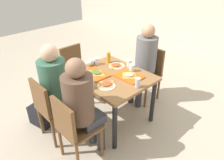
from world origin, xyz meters
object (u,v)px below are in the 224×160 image
Objects in this scene: chair_left_end at (75,68)px; person_in_red at (57,85)px; tray_red_near at (95,74)px; paper_plate_center at (117,66)px; chair_near_left at (50,106)px; person_in_brown_jacket at (82,103)px; handbag at (40,116)px; pizza_slice_c at (116,65)px; condiment_bottle at (109,57)px; tray_red_far at (128,76)px; pizza_slice_b at (129,75)px; chair_near_right at (73,126)px; paper_plate_near_edge at (106,86)px; plastic_cup_d at (132,68)px; plastic_cup_c at (96,61)px; main_table at (112,82)px; pizza_slice_d at (106,84)px; soda_can at (138,83)px; pizza_slice_a at (96,72)px; person_far_side at (144,59)px; plastic_cup_b at (91,83)px; plastic_cup_a at (129,63)px; foil_bundle at (91,62)px; chair_far_side at (149,70)px.

chair_left_end is 0.68× the size of person_in_red.
paper_plate_center is at bearing 86.32° from tray_red_near.
person_in_brown_jacket is at bearing 15.76° from chair_near_left.
chair_near_left is 0.70m from tray_red_near.
person_in_brown_jacket is at bearing 10.49° from handbag.
chair_left_end is 0.79m from pizza_slice_c.
condiment_bottle is at bearing 180.00° from paper_plate_center.
tray_red_far is at bearing -12.20° from condiment_bottle.
chair_near_right is at bearing -85.66° from pizza_slice_b.
paper_plate_near_edge is (-0.10, 0.44, -0.02)m from person_in_brown_jacket.
paper_plate_near_edge is 0.38m from pizza_slice_b.
tray_red_far is 3.60× the size of plastic_cup_d.
main_table is at bearing -9.21° from plastic_cup_c.
pizza_slice_b is (0.35, 0.29, 0.02)m from tray_red_near.
soda_can is at bearing 40.04° from pizza_slice_d.
tray_red_far is 1.51× the size of pizza_slice_a.
chair_near_left is 0.93m from plastic_cup_c.
person_far_side reaches higher than plastic_cup_b.
person_in_red is 0.59m from pizza_slice_d.
paper_plate_center is at bearing -133.94° from plastic_cup_a.
pizza_slice_a is at bearing 163.24° from pizza_slice_d.
person_far_side is 12.72× the size of plastic_cup_b.
paper_plate_near_edge is (0.15, -0.24, 0.11)m from main_table.
foil_bundle is (-0.57, 0.21, 0.05)m from paper_plate_near_edge.
paper_plate_near_edge is at bearing -12.93° from chair_left_end.
plastic_cup_a reaches higher than pizza_slice_d.
main_table is 2.76× the size of tray_red_near.
chair_near_left is 0.73m from pizza_slice_a.
tray_red_near reaches higher than main_table.
pizza_slice_b is 1.75× the size of plastic_cup_b.
chair_near_right is at bearing -80.22° from paper_plate_near_edge.
tray_red_far reaches higher than main_table.
main_table is at bearing 73.01° from chair_near_left.
tray_red_far is 2.95× the size of soda_can.
chair_left_end is 0.96m from person_in_red.
tray_red_near is (-0.17, -0.15, 0.11)m from main_table.
pizza_slice_c is (-0.16, -0.59, 0.23)m from chair_far_side.
pizza_slice_c is 1.12× the size of pizza_slice_d.
paper_plate_near_edge reaches higher than main_table.
tray_red_near is 1.00m from handbag.
pizza_slice_c is (0.02, 0.37, 0.01)m from tray_red_near.
chair_near_left is at bearing -52.15° from chair_left_end.
person_in_red reaches higher than chair_near_right.
paper_plate_center is (0.73, 0.24, 0.22)m from chair_left_end.
pizza_slice_d is (-0.12, 0.45, -0.01)m from person_in_brown_jacket.
plastic_cup_d and foil_bundle have the same top height.
condiment_bottle is (-0.07, 1.05, 0.30)m from chair_near_left.
plastic_cup_c is at bearing -141.10° from plastic_cup_a.
tray_red_near is at bearing 128.95° from person_in_brown_jacket.
soda_can reaches higher than tray_red_near.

